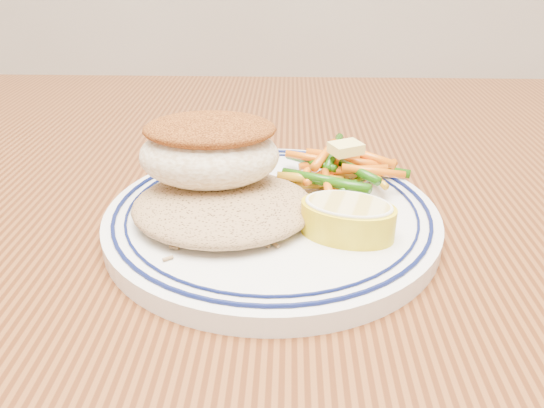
{
  "coord_description": "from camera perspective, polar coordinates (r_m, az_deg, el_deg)",
  "views": [
    {
      "loc": [
        0.01,
        -0.38,
        0.96
      ],
      "look_at": [
        -0.0,
        -0.02,
        0.77
      ],
      "focal_mm": 35.0,
      "sensor_mm": 36.0,
      "label": 1
    }
  ],
  "objects": [
    {
      "name": "vegetable_pile",
      "position": [
        0.44,
        7.3,
        3.6
      ],
      "size": [
        0.11,
        0.11,
        0.03
      ],
      "color": "#1B4C09",
      "rests_on": "plate"
    },
    {
      "name": "fish_fillet",
      "position": [
        0.4,
        -6.76,
        5.91
      ],
      "size": [
        0.11,
        0.08,
        0.05
      ],
      "color": "#F2E5C8",
      "rests_on": "rice_pilaf"
    },
    {
      "name": "rice_pilaf",
      "position": [
        0.39,
        -5.27,
        0.21
      ],
      "size": [
        0.13,
        0.12,
        0.03
      ],
      "primitive_type": "ellipsoid",
      "color": "#937149",
      "rests_on": "plate"
    },
    {
      "name": "butter_pat",
      "position": [
        0.44,
        7.95,
        5.97
      ],
      "size": [
        0.03,
        0.03,
        0.01
      ],
      "primitive_type": "cube",
      "rotation": [
        0.0,
        0.0,
        0.46
      ],
      "color": "#FFEE7C",
      "rests_on": "vegetable_pile"
    },
    {
      "name": "lemon_wedge",
      "position": [
        0.37,
        8.15,
        -1.42
      ],
      "size": [
        0.07,
        0.07,
        0.03
      ],
      "color": "yellow",
      "rests_on": "plate"
    },
    {
      "name": "dining_table",
      "position": [
        0.48,
        0.53,
        -11.3
      ],
      "size": [
        1.5,
        0.9,
        0.75
      ],
      "color": "#48220E",
      "rests_on": "ground"
    },
    {
      "name": "plate",
      "position": [
        0.41,
        0.0,
        -1.31
      ],
      "size": [
        0.25,
        0.25,
        0.02
      ],
      "color": "silver",
      "rests_on": "dining_table"
    }
  ]
}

